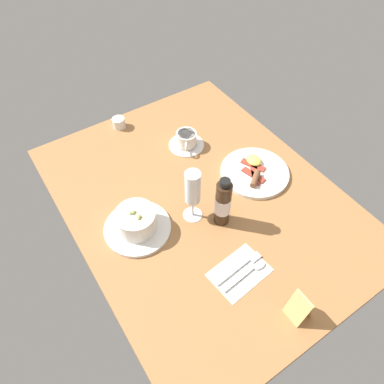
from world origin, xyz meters
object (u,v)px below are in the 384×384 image
object	(u,v)px
wine_glass	(193,190)
breakfast_plate	(254,172)
cutlery_setting	(241,271)
creamer_jug	(119,123)
porridge_bowl	(136,222)
coffee_cup	(186,140)
menu_card	(300,306)
sauce_bottle_brown	(224,203)

from	to	relation	value
wine_glass	breakfast_plate	bearing A→B (deg)	96.15
cutlery_setting	creamer_jug	size ratio (longest dim) A/B	2.89
porridge_bowl	wine_glass	size ratio (longest dim) A/B	1.07
coffee_cup	menu_card	size ratio (longest dim) A/B	1.38
cutlery_setting	breakfast_plate	distance (cm)	39.41
sauce_bottle_brown	breakfast_plate	world-z (taller)	sauce_bottle_brown
cutlery_setting	breakfast_plate	world-z (taller)	breakfast_plate
coffee_cup	wine_glass	size ratio (longest dim) A/B	0.68
cutlery_setting	menu_card	bearing A→B (deg)	14.55
cutlery_setting	sauce_bottle_brown	bearing A→B (deg)	159.91
breakfast_plate	cutlery_setting	bearing A→B (deg)	-45.34
coffee_cup	breakfast_plate	bearing A→B (deg)	25.47
coffee_cup	creamer_jug	xyz separation A→B (cm)	(-23.96, -16.40, -0.60)
cutlery_setting	menu_card	size ratio (longest dim) A/B	1.80
wine_glass	sauce_bottle_brown	distance (cm)	10.46
coffee_cup	breakfast_plate	distance (cm)	28.38
cutlery_setting	creamer_jug	distance (cm)	77.26
porridge_bowl	creamer_jug	distance (cm)	50.75
coffee_cup	menu_card	distance (cm)	71.97
coffee_cup	creamer_jug	bearing A→B (deg)	-145.61
porridge_bowl	breakfast_plate	size ratio (longest dim) A/B	0.87
breakfast_plate	menu_card	bearing A→B (deg)	-27.24
sauce_bottle_brown	creamer_jug	bearing A→B (deg)	-173.16
sauce_bottle_brown	menu_card	size ratio (longest dim) A/B	1.94
porridge_bowl	coffee_cup	bearing A→B (deg)	125.19
porridge_bowl	creamer_jug	bearing A→B (deg)	160.11
coffee_cup	menu_card	world-z (taller)	menu_card
cutlery_setting	menu_card	xyz separation A→B (cm)	(17.78, 4.62, 4.57)
breakfast_plate	sauce_bottle_brown	bearing A→B (deg)	-65.51
wine_glass	menu_card	size ratio (longest dim) A/B	2.01
porridge_bowl	wine_glass	bearing A→B (deg)	74.27
porridge_bowl	coffee_cup	world-z (taller)	porridge_bowl
porridge_bowl	creamer_jug	size ratio (longest dim) A/B	3.45
breakfast_plate	porridge_bowl	bearing A→B (deg)	-92.30
wine_glass	menu_card	distance (cm)	43.42
creamer_jug	breakfast_plate	size ratio (longest dim) A/B	0.25
creamer_jug	sauce_bottle_brown	bearing A→B (deg)	6.84
sauce_bottle_brown	menu_card	xyz separation A→B (cm)	(35.70, -1.94, -3.83)
coffee_cup	menu_card	bearing A→B (deg)	-8.98
creamer_jug	menu_card	xyz separation A→B (cm)	(95.02, 5.17, 2.73)
menu_card	creamer_jug	bearing A→B (deg)	-176.88
cutlery_setting	sauce_bottle_brown	world-z (taller)	sauce_bottle_brown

